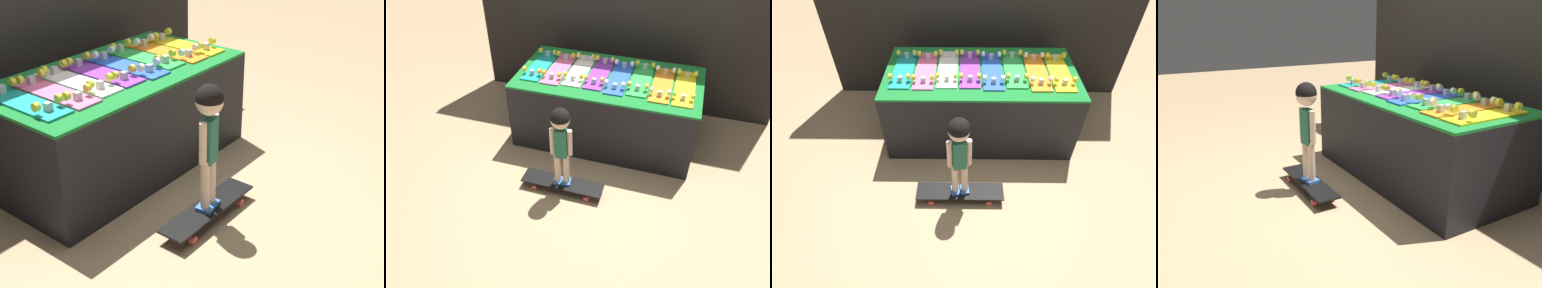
{
  "view_description": "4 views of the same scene",
  "coord_description": "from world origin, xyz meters",
  "views": [
    {
      "loc": [
        -2.45,
        -1.93,
        1.97
      ],
      "look_at": [
        -0.01,
        -0.05,
        0.38
      ],
      "focal_mm": 50.0,
      "sensor_mm": 36.0,
      "label": 1
    },
    {
      "loc": [
        0.68,
        -2.63,
        2.57
      ],
      "look_at": [
        -0.1,
        -0.12,
        0.42
      ],
      "focal_mm": 35.0,
      "sensor_mm": 36.0,
      "label": 2
    },
    {
      "loc": [
        -0.14,
        -1.9,
        2.24
      ],
      "look_at": [
        -0.16,
        -0.08,
        0.44
      ],
      "focal_mm": 28.0,
      "sensor_mm": 36.0,
      "label": 3
    },
    {
      "loc": [
        2.43,
        -1.42,
        1.38
      ],
      "look_at": [
        -0.03,
        -0.02,
        0.41
      ],
      "focal_mm": 35.0,
      "sensor_mm": 36.0,
      "label": 4
    }
  ],
  "objects": [
    {
      "name": "back_wall",
      "position": [
        0.0,
        1.4,
        1.13
      ],
      "size": [
        3.49,
        0.1,
        2.25
      ],
      "color": "black",
      "rests_on": "ground_plane"
    },
    {
      "name": "child",
      "position": [
        -0.19,
        -0.31,
        0.66
      ],
      "size": [
        0.19,
        0.17,
        0.82
      ],
      "rotation": [
        0.0,
        0.0,
        0.16
      ],
      "color": "#3870C6",
      "rests_on": "skateboard_on_floor"
    },
    {
      "name": "skateboard_blue_on_rack",
      "position": [
        0.11,
        0.63,
        0.75
      ],
      "size": [
        0.19,
        0.67,
        0.09
      ],
      "color": "blue",
      "rests_on": "display_rack"
    },
    {
      "name": "skateboard_yellow_on_rack",
      "position": [
        0.74,
        0.61,
        0.75
      ],
      "size": [
        0.19,
        0.67,
        0.09
      ],
      "color": "yellow",
      "rests_on": "display_rack"
    },
    {
      "name": "skateboard_green_on_rack",
      "position": [
        0.32,
        0.66,
        0.75
      ],
      "size": [
        0.19,
        0.67,
        0.09
      ],
      "color": "green",
      "rests_on": "display_rack"
    },
    {
      "name": "skateboard_purple_on_rack",
      "position": [
        -0.11,
        0.66,
        0.75
      ],
      "size": [
        0.19,
        0.67,
        0.09
      ],
      "color": "purple",
      "rests_on": "display_rack"
    },
    {
      "name": "skateboard_on_floor",
      "position": [
        -0.19,
        -0.31,
        0.07
      ],
      "size": [
        0.77,
        0.19,
        0.09
      ],
      "color": "black",
      "rests_on": "ground_plane"
    },
    {
      "name": "display_rack",
      "position": [
        0.0,
        0.63,
        0.36
      ],
      "size": [
        1.84,
        0.96,
        0.73
      ],
      "color": "black",
      "rests_on": "ground_plane"
    },
    {
      "name": "skateboard_orange_on_rack",
      "position": [
        0.53,
        0.62,
        0.75
      ],
      "size": [
        0.19,
        0.67,
        0.09
      ],
      "color": "orange",
      "rests_on": "display_rack"
    },
    {
      "name": "ground_plane",
      "position": [
        0.0,
        0.0,
        0.0
      ],
      "size": [
        16.0,
        16.0,
        0.0
      ],
      "primitive_type": "plane",
      "color": "tan"
    },
    {
      "name": "skateboard_white_on_rack",
      "position": [
        -0.32,
        0.66,
        0.75
      ],
      "size": [
        0.19,
        0.67,
        0.09
      ],
      "color": "white",
      "rests_on": "display_rack"
    },
    {
      "name": "skateboard_pink_on_rack",
      "position": [
        -0.53,
        0.63,
        0.75
      ],
      "size": [
        0.19,
        0.67,
        0.09
      ],
      "color": "pink",
      "rests_on": "display_rack"
    },
    {
      "name": "skateboard_teal_on_rack",
      "position": [
        -0.74,
        0.64,
        0.75
      ],
      "size": [
        0.19,
        0.67,
        0.09
      ],
      "color": "teal",
      "rests_on": "display_rack"
    }
  ]
}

